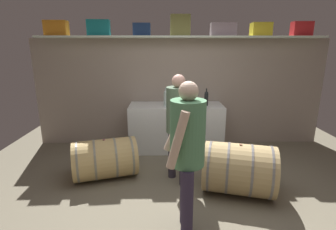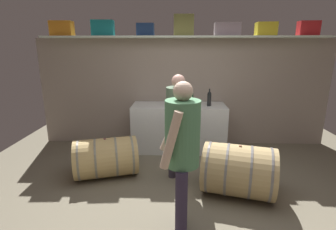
{
  "view_description": "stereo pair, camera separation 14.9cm",
  "coord_description": "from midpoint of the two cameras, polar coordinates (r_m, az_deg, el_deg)",
  "views": [
    {
      "loc": [
        -0.31,
        -2.54,
        1.83
      ],
      "look_at": [
        -0.25,
        0.78,
        0.95
      ],
      "focal_mm": 27.22,
      "sensor_mm": 36.0,
      "label": 1
    },
    {
      "loc": [
        -0.16,
        -2.54,
        1.83
      ],
      "look_at": [
        -0.25,
        0.78,
        0.95
      ],
      "focal_mm": 27.22,
      "sensor_mm": 36.0,
      "label": 2
    }
  ],
  "objects": [
    {
      "name": "ground_plane",
      "position": [
        3.62,
        5.27,
        -15.79
      ],
      "size": [
        6.62,
        7.74,
        0.02
      ],
      "primitive_type": "cube",
      "color": "#6F6855"
    },
    {
      "name": "back_wall_panel",
      "position": [
        4.89,
        4.34,
        5.0
      ],
      "size": [
        5.42,
        0.1,
        1.99
      ],
      "primitive_type": "cube",
      "color": "gray",
      "rests_on": "ground"
    },
    {
      "name": "high_shelf_board",
      "position": [
        4.67,
        4.68,
        17.03
      ],
      "size": [
        4.98,
        0.4,
        0.03
      ],
      "primitive_type": "cube",
      "color": "silver",
      "rests_on": "back_wall_panel"
    },
    {
      "name": "toolcase_orange",
      "position": [
        5.05,
        -21.85,
        17.52
      ],
      "size": [
        0.39,
        0.24,
        0.25
      ],
      "primitive_type": "cube",
      "rotation": [
        0.0,
        0.0,
        0.06
      ],
      "color": "orange",
      "rests_on": "high_shelf_board"
    },
    {
      "name": "toolcase_teal",
      "position": [
        4.82,
        -13.47,
        18.4
      ],
      "size": [
        0.39,
        0.23,
        0.27
      ],
      "primitive_type": "cube",
      "rotation": [
        0.0,
        0.0,
        0.07
      ],
      "color": "#16797F",
      "rests_on": "high_shelf_board"
    },
    {
      "name": "toolcase_navy",
      "position": [
        4.69,
        -4.13,
        18.53
      ],
      "size": [
        0.3,
        0.21,
        0.21
      ],
      "primitive_type": "cube",
      "rotation": [
        0.0,
        0.0,
        0.0
      ],
      "color": "navy",
      "rests_on": "high_shelf_board"
    },
    {
      "name": "toolcase_olive",
      "position": [
        4.68,
        4.49,
        19.37
      ],
      "size": [
        0.34,
        0.27,
        0.35
      ],
      "primitive_type": "cube",
      "rotation": [
        0.0,
        0.0,
        -0.01
      ],
      "color": "olive",
      "rests_on": "high_shelf_board"
    },
    {
      "name": "toolcase_grey",
      "position": [
        4.77,
        14.04,
        18.14
      ],
      "size": [
        0.45,
        0.22,
        0.22
      ],
      "primitive_type": "cube",
      "rotation": [
        0.0,
        0.0,
        -0.03
      ],
      "color": "gray",
      "rests_on": "high_shelf_board"
    },
    {
      "name": "toolcase_yellow",
      "position": [
        4.94,
        21.91,
        17.42
      ],
      "size": [
        0.35,
        0.3,
        0.22
      ],
      "primitive_type": "cube",
      "rotation": [
        0.0,
        0.0,
        -0.07
      ],
      "color": "yellow",
      "rests_on": "high_shelf_board"
    },
    {
      "name": "toolcase_red",
      "position": [
        5.23,
        29.65,
        16.5
      ],
      "size": [
        0.34,
        0.22,
        0.24
      ],
      "primitive_type": "cube",
      "rotation": [
        0.0,
        0.0,
        -0.07
      ],
      "color": "red",
      "rests_on": "high_shelf_board"
    },
    {
      "name": "work_cabinet",
      "position": [
        4.66,
        3.32,
        -2.78
      ],
      "size": [
        1.66,
        0.62,
        0.84
      ],
      "primitive_type": "cube",
      "color": "white",
      "rests_on": "ground"
    },
    {
      "name": "wine_bottle_dark",
      "position": [
        4.5,
        10.16,
        3.66
      ],
      "size": [
        0.07,
        0.07,
        0.3
      ],
      "color": "black",
      "rests_on": "work_cabinet"
    },
    {
      "name": "wine_bottle_clear",
      "position": [
        4.41,
        1.04,
        3.8
      ],
      "size": [
        0.07,
        0.07,
        0.32
      ],
      "color": "#B0C9C2",
      "rests_on": "work_cabinet"
    },
    {
      "name": "wine_bottle_green",
      "position": [
        4.54,
        6.16,
        3.99
      ],
      "size": [
        0.08,
        0.08,
        0.32
      ],
      "color": "#285434",
      "rests_on": "work_cabinet"
    },
    {
      "name": "wine_glass",
      "position": [
        4.46,
        3.64,
        3.16
      ],
      "size": [
        0.08,
        0.08,
        0.13
      ],
      "color": "white",
      "rests_on": "work_cabinet"
    },
    {
      "name": "wine_barrel_near",
      "position": [
        3.42,
        16.73,
        -11.81
      ],
      "size": [
        1.02,
        0.86,
        0.67
      ],
      "rotation": [
        0.0,
        0.0,
        -0.27
      ],
      "color": "tan",
      "rests_on": "ground"
    },
    {
      "name": "wine_barrel_far",
      "position": [
        3.83,
        -12.6,
        -9.28
      ],
      "size": [
        1.0,
        0.79,
        0.58
      ],
      "rotation": [
        0.0,
        0.0,
        0.28
      ],
      "color": "tan",
      "rests_on": "ground"
    },
    {
      "name": "winemaker_pouring",
      "position": [
        2.4,
        4.85,
        -6.72
      ],
      "size": [
        0.39,
        0.46,
        1.55
      ],
      "rotation": [
        0.0,
        0.0,
        1.54
      ],
      "color": "#2F263C",
      "rests_on": "ground"
    },
    {
      "name": "visitor_tasting",
      "position": [
        3.39,
        3.59,
        -0.7
      ],
      "size": [
        0.44,
        0.49,
        1.5
      ],
      "rotation": [
        0.0,
        0.0,
        -0.99
      ],
      "color": "#352F3D",
      "rests_on": "ground"
    }
  ]
}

